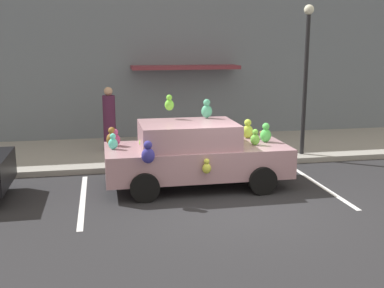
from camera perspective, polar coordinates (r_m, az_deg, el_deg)
name	(u,v)px	position (r m, az deg, el deg)	size (l,w,h in m)	color
ground_plane	(237,205)	(9.94, 5.60, -7.47)	(60.00, 60.00, 0.00)	#262628
sidewalk	(192,149)	(14.59, -0.03, -0.67)	(24.00, 4.00, 0.15)	gray
storefront_building	(180,47)	(16.33, -1.51, 11.75)	(24.00, 1.25, 6.40)	slate
parking_stripe_front	(319,185)	(11.67, 15.34, -4.83)	(0.12, 3.60, 0.01)	silver
parking_stripe_rear	(83,199)	(10.51, -13.25, -6.63)	(0.12, 3.60, 0.01)	silver
plush_covered_car	(194,153)	(10.95, 0.29, -1.16)	(4.28, 2.10, 2.13)	#AB8089
teddy_bear_on_sidewalk	(264,144)	(13.50, 8.85, -0.06)	(0.39, 0.33, 0.75)	#9E723D
street_lamp_post	(306,66)	(13.73, 13.82, 9.31)	(0.28, 0.28, 4.24)	black
pedestrian_near_shopfront	(109,121)	(14.25, -10.09, 2.80)	(0.37, 0.37, 1.92)	#4C203E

